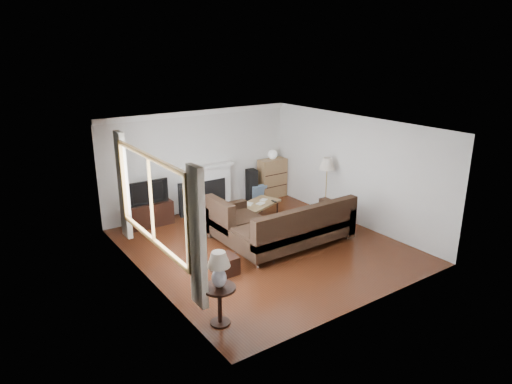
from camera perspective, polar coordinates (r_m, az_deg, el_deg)
room at (r=9.07m, az=1.08°, el=0.42°), size 5.10×5.60×2.54m
window at (r=7.68m, az=-12.99°, el=-0.95°), size 0.12×2.74×1.54m
curtain_near at (r=6.46m, az=-7.33°, el=-5.73°), size 0.10×0.35×2.10m
curtain_far at (r=9.11m, az=-16.27°, el=0.77°), size 0.10×0.35×2.10m
fireplace at (r=11.48m, az=-6.05°, el=0.58°), size 1.40×0.26×1.15m
tv_stand at (r=10.78m, az=-13.37°, el=-2.68°), size 1.10×0.49×0.55m
television at (r=10.60m, az=-13.58°, el=0.09°), size 0.95×0.12×0.55m
speaker_left at (r=11.15m, az=-9.03°, el=-1.03°), size 0.28×0.31×0.80m
speaker_right at (r=12.08m, az=-0.54°, el=0.85°), size 0.28×0.32×0.86m
bookshelf at (r=12.41m, az=2.05°, el=1.76°), size 0.77×0.36×1.05m
globe_lamp at (r=12.25m, az=2.08°, el=4.70°), size 0.25×0.25×0.25m
sectional_sofa at (r=9.37m, az=4.82°, el=-4.23°), size 2.79×2.04×0.90m
coffee_table at (r=10.83m, az=0.32°, el=-2.41°), size 1.22×0.93×0.42m
footstool at (r=8.39m, az=-3.87°, el=-9.08°), size 0.40×0.40×0.34m
floor_lamp at (r=11.00m, az=8.75°, el=0.53°), size 0.46×0.46×1.46m
side_table at (r=6.96m, az=-4.54°, el=-13.94°), size 0.49×0.49×0.61m
table_lamp at (r=6.67m, az=-4.66°, el=-9.69°), size 0.34×0.34×0.55m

